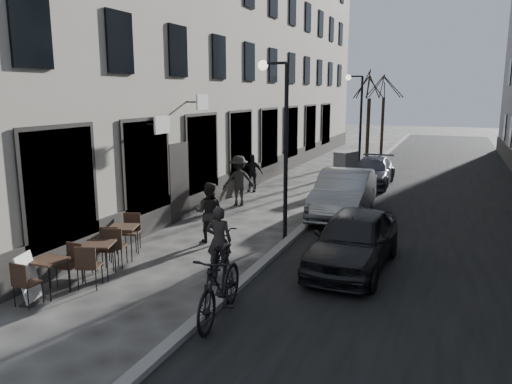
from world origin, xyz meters
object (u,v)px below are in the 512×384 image
Objects in this scene: streetlamp_far at (358,114)px; pedestrian_mid at (239,181)px; tree_near at (370,84)px; sign_board at (29,282)px; streetlamp_near at (280,130)px; car_mid at (344,194)px; utility_cabinet at (346,170)px; pedestrian_near at (209,212)px; moped at (220,285)px; bistro_set_c at (123,239)px; car_far at (372,172)px; bicycle at (219,253)px; pedestrian_far at (252,173)px; car_near at (354,240)px; bistro_set_b at (99,257)px; tree_far at (384,86)px; bistro_set_a at (49,273)px.

streetlamp_far is 9.11m from pedestrian_mid.
tree_near is 12.31m from pedestrian_mid.
sign_board is 9.78m from pedestrian_mid.
car_mid is at bearing 71.14° from streetlamp_near.
utility_cabinet is 0.97× the size of pedestrian_near.
streetlamp_far is 2.25× the size of moped.
streetlamp_far is 15.66m from bistro_set_c.
car_far reaches higher than sign_board.
utility_cabinet reaches higher than moped.
bistro_set_c and bicycle have the same top height.
pedestrian_far is (-3.50, -8.67, -3.85)m from tree_near.
car_mid is at bearing 37.42° from bistro_set_c.
car_near is 11.51m from car_far.
tree_near is at bearing 89.72° from streetlamp_near.
pedestrian_near is (1.08, 3.48, 0.36)m from bistro_set_b.
streetlamp_far is at bearing -90.46° from tree_far.
car_mid is (0.96, -4.98, -0.04)m from utility_cabinet.
pedestrian_near is 11.15m from car_far.
bistro_set_c is 0.36× the size of car_mid.
bistro_set_b is (-2.93, -25.48, -4.16)m from tree_far.
tree_far is 15.56m from pedestrian_far.
bistro_set_c is 13.57m from car_far.
bicycle is 1.00× the size of pedestrian_mid.
streetlamp_far is 2.69× the size of pedestrian_mid.
sign_board is at bearing 30.65° from bicycle.
tree_far is at bearing 63.45° from bistro_set_b.
streetlamp_far is 14.12m from car_near.
moped is (0.47, -13.83, -0.15)m from utility_cabinet.
bistro_set_a is 4.90m from pedestrian_near.
pedestrian_near is at bearing 173.67° from car_near.
pedestrian_near is 5.32m from car_mid.
pedestrian_near is 0.41× the size of car_near.
bistro_set_b is at bearing -96.55° from tree_far.
car_mid is at bearing 49.25° from sign_board.
sign_board reaches higher than bistro_set_b.
streetlamp_far is 3.06× the size of utility_cabinet.
streetlamp_far is 1.17× the size of car_far.
streetlamp_far is 5.05× the size of sign_board.
sign_board is at bearing 55.30° from pedestrian_mid.
tree_far is 18.02m from car_mid.
pedestrian_mid is at bearing -103.55° from utility_cabinet.
moped is (3.84, 0.27, 0.20)m from bistro_set_a.
bistro_set_c reaches higher than bistro_set_a.
tree_near reaches higher than streetlamp_near.
tree_near is 2.52× the size of moped.
streetlamp_far is 2.69× the size of bicycle.
utility_cabinet is 13.84m from moped.
streetlamp_far is 2.98× the size of bistro_set_b.
bistro_set_b is 0.36× the size of car_mid.
bistro_set_b is 0.99× the size of pedestrian_near.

